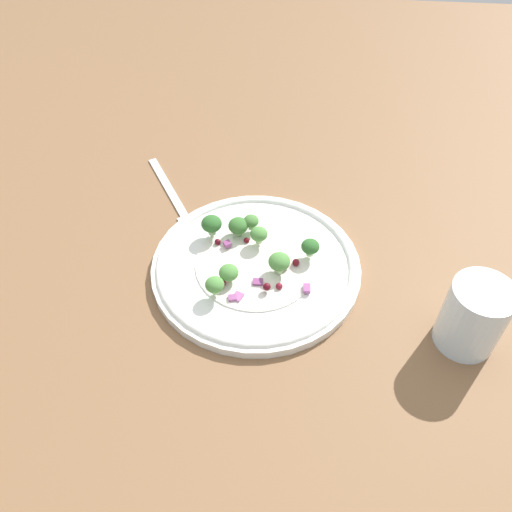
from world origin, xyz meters
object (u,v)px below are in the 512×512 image
object	(u,v)px
broccoli_floret_0	(212,224)
broccoli_floret_1	(251,221)
broccoli_floret_2	(229,273)
water_glass	(473,316)
plate	(256,266)
fork	(174,197)

from	to	relation	value
broccoli_floret_0	broccoli_floret_1	xyz separation A→B (cm)	(1.30, -5.17, -0.25)
broccoli_floret_2	water_glass	world-z (taller)	water_glass
plate	broccoli_floret_2	xyz separation A→B (cm)	(-3.22, 3.11, 1.88)
broccoli_floret_0	broccoli_floret_2	distance (cm)	8.38
fork	water_glass	bearing A→B (deg)	-119.01
broccoli_floret_0	fork	xyz separation A→B (cm)	(8.58, 7.19, -3.27)
plate	broccoli_floret_0	size ratio (longest dim) A/B	9.72
plate	broccoli_floret_1	bearing A→B (deg)	11.97
plate	broccoli_floret_0	distance (cm)	8.23
broccoli_floret_1	fork	xyz separation A→B (cm)	(7.28, 12.36, -3.02)
broccoli_floret_2	water_glass	xyz separation A→B (cm)	(-5.25, -28.31, 1.73)
broccoli_floret_0	water_glass	distance (cm)	34.15
broccoli_floret_2	water_glass	bearing A→B (deg)	-100.51
broccoli_floret_1	water_glass	size ratio (longest dim) A/B	0.24
broccoli_floret_1	broccoli_floret_0	bearing A→B (deg)	104.14
water_glass	broccoli_floret_0	bearing A→B (deg)	67.75
plate	water_glass	world-z (taller)	water_glass
plate	water_glass	xyz separation A→B (cm)	(-8.48, -25.20, 3.61)
plate	water_glass	bearing A→B (deg)	-108.59
plate	broccoli_floret_2	world-z (taller)	broccoli_floret_2
broccoli_floret_0	water_glass	xyz separation A→B (cm)	(-12.93, -31.59, 0.95)
fork	broccoli_floret_2	bearing A→B (deg)	-147.20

